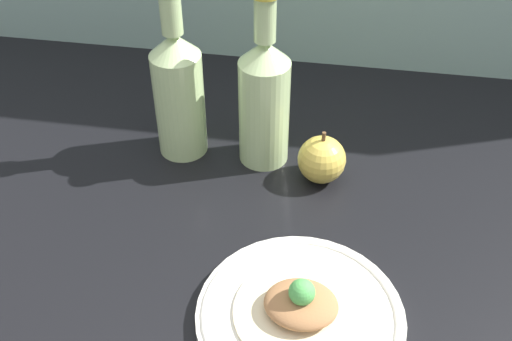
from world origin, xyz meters
TOP-DOWN VIEW (x-y plane):
  - ground_plane at (0.00, 0.00)cm, footprint 180.00×110.00cm
  - plate at (5.05, -11.24)cm, footprint 25.80×25.80cm
  - plated_food at (5.05, -11.24)cm, footprint 16.58×16.58cm
  - cider_bottle_left at (-18.04, 20.13)cm, footprint 7.96×7.96cm
  - cider_bottle_right at (-4.46, 20.13)cm, footprint 7.96×7.96cm
  - apple at (5.24, 16.24)cm, footprint 7.52×7.52cm

SIDE VIEW (x-z plane):
  - ground_plane at x=0.00cm, z-range -4.00..0.00cm
  - plate at x=5.05cm, z-range 0.06..1.93cm
  - plated_food at x=5.05cm, z-range 0.19..5.84cm
  - apple at x=5.24cm, z-range -0.71..8.24cm
  - cider_bottle_left at x=-18.04cm, z-range -3.05..26.09cm
  - cider_bottle_right at x=-4.46cm, z-range -3.05..26.09cm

